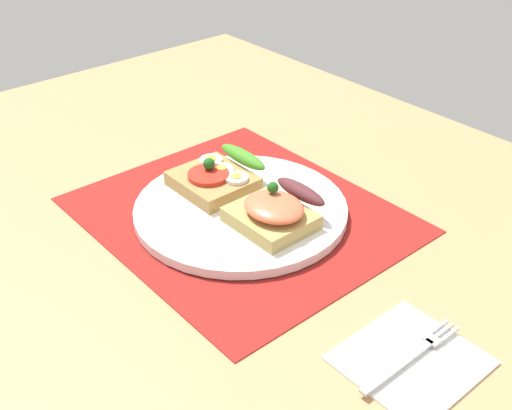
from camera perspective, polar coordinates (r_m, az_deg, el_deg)
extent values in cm
cube|color=tan|center=(83.95, -1.33, -1.83)|extent=(120.00, 90.00, 3.20)
cube|color=maroon|center=(82.98, -1.35, -0.83)|extent=(38.99, 33.62, 0.30)
cylinder|color=white|center=(82.57, -1.36, -0.39)|extent=(27.21, 27.21, 1.21)
cube|color=#AC8249|center=(85.80, -3.64, 2.16)|extent=(9.97, 8.88, 1.94)
cylinder|color=red|center=(84.56, -4.21, 2.64)|extent=(5.45, 5.45, 0.60)
ellipsoid|color=#428A25|center=(87.48, -1.16, 4.26)|extent=(8.77, 2.20, 1.80)
sphere|color=#1E5919|center=(85.13, -3.99, 3.72)|extent=(1.60, 1.60, 1.60)
cylinder|color=white|center=(88.18, -3.98, 3.94)|extent=(3.11, 3.11, 0.50)
cylinder|color=yellow|center=(88.02, -3.99, 4.13)|extent=(1.40, 1.40, 0.16)
cylinder|color=white|center=(85.82, -3.03, 3.13)|extent=(3.11, 3.11, 0.50)
cylinder|color=yellow|center=(85.66, -3.03, 3.32)|extent=(1.40, 1.40, 0.16)
cylinder|color=white|center=(83.79, -1.75, 2.38)|extent=(3.11, 3.11, 0.50)
cylinder|color=yellow|center=(83.62, -1.75, 2.57)|extent=(1.40, 1.40, 0.16)
cube|color=tan|center=(78.29, 1.52, -1.07)|extent=(9.54, 8.20, 1.87)
ellipsoid|color=#EA6A46|center=(76.94, 1.82, -0.04)|extent=(7.83, 6.56, 1.94)
ellipsoid|color=#55262A|center=(79.94, 3.95, 1.19)|extent=(8.11, 2.20, 1.80)
sphere|color=#1E5919|center=(77.23, 1.50, 1.55)|extent=(1.40, 1.40, 1.40)
cube|color=white|center=(64.86, 13.48, -13.08)|extent=(11.58, 12.45, 0.60)
cube|color=#B7B7BC|center=(63.32, 12.40, -13.69)|extent=(0.80, 9.98, 0.32)
cube|color=#B7B7BC|center=(66.55, 15.24, -11.42)|extent=(1.50, 1.20, 0.32)
cube|color=#B7B7BC|center=(68.09, 15.81, -10.33)|extent=(0.32, 2.80, 0.32)
cube|color=#B7B7BC|center=(67.86, 16.25, -10.59)|extent=(0.32, 2.80, 0.32)
cube|color=#B7B7BC|center=(67.64, 16.70, -10.86)|extent=(0.32, 2.80, 0.32)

